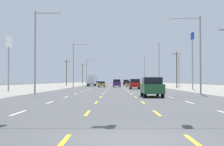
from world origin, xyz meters
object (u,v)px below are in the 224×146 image
Objects in this scene: streetlight_right_row_1 at (158,62)px; pole_sign_left_row_1 at (9,48)px; hatchback_inner_right_far at (129,84)px; streetlight_left_row_0 at (38,47)px; suv_center_turn_midfar at (117,83)px; streetlight_right_row_0 at (197,49)px; box_truck_far_left_farther at (92,80)px; sedan_far_left_distant_b at (97,83)px; streetlight_right_row_2 at (143,69)px; suv_inner_right_farthest at (126,82)px; suv_inner_right_near at (135,84)px; sedan_inner_left_mid at (102,84)px; streetlight_left_row_2 at (88,70)px; suv_inner_right_nearest at (152,87)px; suv_far_right_distant_a at (136,82)px; pole_sign_right_row_2 at (179,58)px; pole_sign_right_row_1 at (192,49)px; streetlight_left_row_1 at (75,62)px.

pole_sign_left_row_1 is at bearing -136.32° from streetlight_right_row_1.
hatchback_inner_right_far is 48.27m from streetlight_left_row_0.
streetlight_right_row_0 is (9.55, -41.99, 4.49)m from suv_center_turn_midfar.
streetlight_left_row_0 is (-2.67, -53.88, 3.97)m from box_truck_far_left_farther.
streetlight_right_row_1 is (17.04, -44.50, 5.25)m from sedan_far_left_distant_b.
suv_inner_right_farthest is at bearing 172.86° from streetlight_right_row_2.
streetlight_right_row_0 is at bearing -75.21° from suv_inner_right_near.
streetlight_right_row_1 is at bearing -36.78° from suv_center_turn_midfar.
sedan_inner_left_mid and sedan_far_left_distant_b have the same top height.
suv_inner_right_near is 48.45m from streetlight_left_row_2.
suv_inner_right_nearest is at bearing -90.45° from suv_inner_right_near.
suv_inner_right_farthest is 1.09× the size of sedan_far_left_distant_b.
pole_sign_left_row_1 is at bearing 125.98° from streetlight_left_row_0.
streetlight_left_row_2 reaches higher than suv_center_turn_midfar.
sedan_inner_left_mid is 0.53× the size of pole_sign_left_row_1.
sedan_inner_left_mid is 0.92× the size of suv_far_right_distant_a.
streetlight_left_row_0 reaches higher than hatchback_inner_right_far.
sedan_far_left_distant_b is 0.44× the size of streetlight_left_row_0.
hatchback_inner_right_far is (3.44, 4.07, -0.24)m from suv_center_turn_midfar.
streetlight_right_row_2 is (16.96, -9.71, 4.90)m from sedan_far_left_distant_b.
pole_sign_right_row_2 is 1.12× the size of streetlight_right_row_0.
suv_center_turn_midfar reaches higher than sedan_far_left_distant_b.
pole_sign_left_row_1 is 0.79× the size of pole_sign_right_row_1.
sedan_far_left_distant_b is at bearing 88.07° from streetlight_left_row_0.
streetlight_right_row_0 is at bearing -77.93° from sedan_far_left_distant_b.
suv_inner_right_nearest is at bearing -82.92° from sedan_far_left_distant_b.
streetlight_right_row_0 reaches higher than suv_center_turn_midfar.
suv_inner_right_near is at bearing -67.57° from sedan_inner_left_mid.
suv_inner_right_near reaches higher than sedan_far_left_distant_b.
pole_sign_right_row_1 is (21.56, -33.55, 5.77)m from box_truck_far_left_farther.
streetlight_left_row_0 reaches higher than suv_center_turn_midfar.
streetlight_right_row_2 is (9.56, 27.58, 4.63)m from suv_center_turn_midfar.
hatchback_inner_right_far is 16.01m from pole_sign_right_row_2.
suv_far_right_distant_a is at bearing -31.43° from sedan_far_left_distant_b.
streetlight_left_row_2 reaches higher than pole_sign_left_row_1.
streetlight_left_row_1 is at bearing -140.10° from hatchback_inner_right_far.
pole_sign_left_row_1 is at bearing -131.50° from pole_sign_right_row_2.
streetlight_left_row_1 is at bearing 89.96° from streetlight_left_row_0.
suv_inner_right_nearest is 76.95m from streetlight_left_row_2.
pole_sign_right_row_2 reaches higher than box_truck_far_left_farther.
suv_inner_right_farthest is 0.51× the size of streetlight_right_row_0.
streetlight_right_row_2 is (6.08, -0.76, 4.63)m from suv_inner_right_farthest.
pole_sign_right_row_1 is at bearing -84.68° from streetlight_right_row_2.
sedan_inner_left_mid is at bearing 98.56° from suv_inner_right_nearest.
sedan_inner_left_mid is 0.46× the size of streetlight_right_row_2.
streetlight_left_row_0 is 69.57m from streetlight_left_row_2.
suv_center_turn_midfar is at bearing 35.63° from streetlight_left_row_1.
suv_inner_right_farthest is 0.46× the size of streetlight_right_row_1.
suv_far_right_distant_a is (6.94, 28.52, 0.00)m from suv_center_turn_midfar.
pole_sign_right_row_1 reaches higher than suv_inner_right_farthest.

